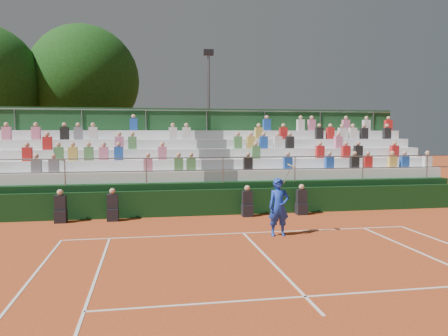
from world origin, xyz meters
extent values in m
plane|color=#BB4A1F|center=(0.00, 0.00, 0.00)|extent=(90.00, 90.00, 0.00)
cube|color=white|center=(0.00, 0.00, 0.01)|extent=(11.00, 0.06, 0.01)
cube|color=white|center=(0.00, -3.20, 0.01)|extent=(0.06, 6.40, 0.01)
cube|color=white|center=(0.00, -5.49, 0.01)|extent=(8.22, 0.06, 0.01)
cube|color=black|center=(0.00, 3.20, 0.50)|extent=(20.00, 0.15, 1.00)
cube|color=black|center=(-6.01, 2.75, 0.22)|extent=(0.40, 0.40, 0.44)
cube|color=black|center=(-6.01, 2.75, 0.70)|extent=(0.38, 0.25, 0.55)
sphere|color=tan|center=(-6.01, 2.75, 1.08)|extent=(0.22, 0.22, 0.22)
cube|color=black|center=(-4.21, 2.75, 0.22)|extent=(0.40, 0.40, 0.44)
cube|color=black|center=(-4.21, 2.75, 0.70)|extent=(0.38, 0.25, 0.55)
sphere|color=tan|center=(-4.21, 2.75, 1.08)|extent=(0.22, 0.22, 0.22)
cube|color=black|center=(0.76, 2.75, 0.22)|extent=(0.40, 0.40, 0.44)
cube|color=black|center=(0.76, 2.75, 0.70)|extent=(0.38, 0.25, 0.55)
sphere|color=tan|center=(0.76, 2.75, 1.08)|extent=(0.22, 0.22, 0.22)
cube|color=black|center=(2.93, 2.75, 0.22)|extent=(0.40, 0.40, 0.44)
cube|color=black|center=(2.93, 2.75, 0.70)|extent=(0.38, 0.25, 0.55)
sphere|color=tan|center=(2.93, 2.75, 1.08)|extent=(0.22, 0.22, 0.22)
cube|color=black|center=(0.00, 6.30, 0.60)|extent=(20.00, 5.20, 1.20)
cube|color=white|center=(-5.35, 4.62, 1.41)|extent=(9.30, 0.85, 0.42)
cube|color=white|center=(5.35, 4.62, 1.41)|extent=(9.30, 0.85, 0.42)
cube|color=slate|center=(0.00, 4.62, 1.41)|extent=(1.40, 0.85, 0.42)
cube|color=white|center=(-5.35, 5.47, 1.83)|extent=(9.30, 0.85, 0.42)
cube|color=white|center=(5.35, 5.47, 1.83)|extent=(9.30, 0.85, 0.42)
cube|color=slate|center=(0.00, 5.47, 1.83)|extent=(1.40, 0.85, 0.42)
cube|color=white|center=(-5.35, 6.33, 2.25)|extent=(9.30, 0.85, 0.42)
cube|color=white|center=(5.35, 6.33, 2.25)|extent=(9.30, 0.85, 0.42)
cube|color=slate|center=(0.00, 6.33, 2.25)|extent=(1.40, 0.85, 0.42)
cube|color=white|center=(-5.35, 7.17, 2.67)|extent=(9.30, 0.85, 0.42)
cube|color=white|center=(5.35, 7.17, 2.67)|extent=(9.30, 0.85, 0.42)
cube|color=slate|center=(0.00, 7.17, 2.67)|extent=(1.40, 0.85, 0.42)
cube|color=white|center=(-5.35, 8.03, 3.09)|extent=(9.30, 0.85, 0.42)
cube|color=white|center=(5.35, 8.03, 3.09)|extent=(9.30, 0.85, 0.42)
cube|color=slate|center=(0.00, 8.03, 3.09)|extent=(1.40, 0.85, 0.42)
cube|color=#1B4622|center=(0.00, 8.55, 2.20)|extent=(20.00, 0.12, 4.40)
cylinder|color=gray|center=(0.00, 3.75, 2.20)|extent=(20.00, 0.05, 0.05)
cylinder|color=gray|center=(0.00, 8.45, 4.30)|extent=(20.00, 0.05, 0.05)
cube|color=slate|center=(-7.17, 4.47, 1.90)|extent=(0.36, 0.24, 0.56)
cube|color=slate|center=(-6.53, 4.47, 1.90)|extent=(0.36, 0.24, 0.56)
cube|color=pink|center=(-2.93, 4.47, 1.90)|extent=(0.36, 0.24, 0.56)
cube|color=#4C8C4C|center=(-1.70, 4.47, 1.90)|extent=(0.36, 0.24, 0.56)
cube|color=#4C8C4C|center=(-1.19, 4.47, 1.90)|extent=(0.36, 0.24, 0.56)
cube|color=red|center=(-7.70, 5.32, 2.32)|extent=(0.36, 0.24, 0.56)
cube|color=#4C8C4C|center=(-6.51, 5.32, 2.32)|extent=(0.36, 0.24, 0.56)
cube|color=gold|center=(-5.95, 5.32, 2.32)|extent=(0.36, 0.24, 0.56)
cube|color=#4C8C4C|center=(-5.33, 5.32, 2.32)|extent=(0.36, 0.24, 0.56)
cube|color=pink|center=(-4.73, 5.32, 2.32)|extent=(0.36, 0.24, 0.56)
cube|color=#1E4CB2|center=(-4.13, 5.32, 2.32)|extent=(0.36, 0.24, 0.56)
cube|color=pink|center=(-2.32, 5.32, 2.32)|extent=(0.36, 0.24, 0.56)
cube|color=red|center=(-7.11, 6.17, 2.74)|extent=(0.36, 0.24, 0.56)
cube|color=pink|center=(-4.14, 6.17, 2.74)|extent=(0.36, 0.24, 0.56)
cube|color=#4C8C4C|center=(-3.59, 6.17, 2.74)|extent=(0.36, 0.24, 0.56)
cube|color=pink|center=(-8.95, 7.02, 3.16)|extent=(0.36, 0.24, 0.56)
cube|color=pink|center=(-7.74, 7.02, 3.16)|extent=(0.36, 0.24, 0.56)
cube|color=black|center=(-6.55, 7.02, 3.16)|extent=(0.36, 0.24, 0.56)
cube|color=slate|center=(-5.97, 7.02, 3.16)|extent=(0.36, 0.24, 0.56)
cube|color=silver|center=(-5.33, 7.02, 3.16)|extent=(0.36, 0.24, 0.56)
cube|color=silver|center=(-1.77, 7.02, 3.16)|extent=(0.36, 0.24, 0.56)
cube|color=silver|center=(-1.15, 7.02, 3.16)|extent=(0.36, 0.24, 0.56)
cube|color=#1E4CB2|center=(-3.57, 7.88, 3.58)|extent=(0.36, 0.24, 0.56)
cube|color=black|center=(1.19, 4.47, 1.90)|extent=(0.36, 0.24, 0.56)
cube|color=#1E4CB2|center=(2.93, 4.47, 1.90)|extent=(0.36, 0.24, 0.56)
cube|color=#1E4CB2|center=(4.80, 4.47, 1.90)|extent=(0.36, 0.24, 0.56)
cube|color=black|center=(5.98, 4.47, 1.90)|extent=(0.36, 0.24, 0.56)
cube|color=red|center=(6.60, 4.47, 1.90)|extent=(0.36, 0.24, 0.56)
cube|color=gold|center=(7.78, 4.47, 1.90)|extent=(0.36, 0.24, 0.56)
cube|color=#1E4CB2|center=(8.37, 4.47, 1.90)|extent=(0.36, 0.24, 0.56)
cube|color=silver|center=(9.50, 4.47, 1.90)|extent=(0.36, 0.24, 0.56)
cube|color=#4C8C4C|center=(1.74, 5.32, 2.32)|extent=(0.36, 0.24, 0.56)
cube|color=red|center=(4.72, 5.32, 2.32)|extent=(0.36, 0.24, 0.56)
cube|color=red|center=(5.97, 5.32, 2.32)|extent=(0.36, 0.24, 0.56)
cube|color=black|center=(6.57, 5.32, 2.32)|extent=(0.36, 0.24, 0.56)
cube|color=red|center=(8.39, 5.32, 2.32)|extent=(0.36, 0.24, 0.56)
cube|color=#4C8C4C|center=(1.11, 6.17, 2.74)|extent=(0.36, 0.24, 0.56)
cube|color=gold|center=(1.72, 6.17, 2.74)|extent=(0.36, 0.24, 0.56)
cube|color=#1E4CB2|center=(2.32, 6.17, 2.74)|extent=(0.36, 0.24, 0.56)
cube|color=silver|center=(3.00, 6.17, 2.74)|extent=(0.36, 0.24, 0.56)
cube|color=black|center=(3.58, 6.17, 2.74)|extent=(0.36, 0.24, 0.56)
cube|color=pink|center=(5.99, 6.17, 2.74)|extent=(0.36, 0.24, 0.56)
cube|color=gold|center=(2.31, 7.02, 3.16)|extent=(0.36, 0.24, 0.56)
cube|color=red|center=(3.54, 7.02, 3.16)|extent=(0.36, 0.24, 0.56)
cube|color=black|center=(5.37, 7.02, 3.16)|extent=(0.36, 0.24, 0.56)
cube|color=red|center=(5.95, 7.02, 3.16)|extent=(0.36, 0.24, 0.56)
cube|color=silver|center=(6.57, 7.02, 3.16)|extent=(0.36, 0.24, 0.56)
cube|color=silver|center=(7.13, 7.02, 3.16)|extent=(0.36, 0.24, 0.56)
cube|color=black|center=(7.74, 7.02, 3.16)|extent=(0.36, 0.24, 0.56)
cube|color=black|center=(8.98, 7.02, 3.16)|extent=(0.36, 0.24, 0.56)
cube|color=#1E4CB2|center=(2.95, 7.88, 3.58)|extent=(0.36, 0.24, 0.56)
cube|color=silver|center=(4.72, 7.88, 3.58)|extent=(0.36, 0.24, 0.56)
cube|color=pink|center=(5.30, 7.88, 3.58)|extent=(0.36, 0.24, 0.56)
cube|color=pink|center=(7.17, 7.88, 3.58)|extent=(0.36, 0.24, 0.56)
cube|color=silver|center=(8.30, 7.88, 3.58)|extent=(0.36, 0.24, 0.56)
cube|color=red|center=(9.55, 7.88, 3.58)|extent=(0.36, 0.24, 0.56)
imported|color=#1839BA|center=(1.00, -0.51, 0.89)|extent=(0.65, 0.43, 1.78)
cylinder|color=gray|center=(1.25, -0.51, 1.85)|extent=(0.26, 0.03, 0.51)
cylinder|color=#E5D866|center=(1.40, -0.51, 2.15)|extent=(0.26, 0.28, 0.14)
cylinder|color=#3C2A16|center=(-6.74, 14.98, 1.87)|extent=(0.50, 0.50, 3.73)
sphere|color=#11380F|center=(-6.74, 14.98, 6.42)|extent=(6.72, 6.72, 6.72)
cylinder|color=gray|center=(0.80, 13.38, 3.95)|extent=(0.16, 0.16, 7.89)
cube|color=black|center=(0.80, 13.38, 8.07)|extent=(0.60, 0.25, 0.35)
camera|label=1|loc=(-2.98, -13.28, 3.14)|focal=35.00mm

